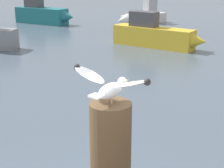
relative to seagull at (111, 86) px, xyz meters
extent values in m
cylinder|color=tan|center=(0.01, -0.02, -0.10)|extent=(0.01, 0.01, 0.04)
cylinder|color=tan|center=(-0.02, 0.00, -0.10)|extent=(0.01, 0.01, 0.04)
ellipsoid|color=silver|center=(0.00, 0.00, -0.03)|extent=(0.20, 0.24, 0.10)
sphere|color=silver|center=(0.07, 0.11, -0.01)|extent=(0.06, 0.06, 0.06)
cone|color=gold|center=(0.10, 0.15, -0.01)|extent=(0.04, 0.05, 0.02)
cube|color=silver|center=(-0.08, -0.12, -0.03)|extent=(0.11, 0.10, 0.01)
ellipsoid|color=silver|center=(0.13, -0.11, 0.05)|extent=(0.27, 0.24, 0.10)
sphere|color=#373737|center=(0.22, -0.17, 0.08)|extent=(0.04, 0.04, 0.04)
ellipsoid|color=silver|center=(-0.15, 0.08, 0.05)|extent=(0.27, 0.24, 0.10)
sphere|color=#373737|center=(-0.24, 0.15, 0.08)|extent=(0.04, 0.04, 0.04)
cube|color=silver|center=(1.18, 19.60, -2.14)|extent=(2.86, 2.67, 0.59)
cone|color=silver|center=(-0.13, 18.44, -2.11)|extent=(1.06, 1.06, 0.75)
cube|color=#B2B2B7|center=(1.53, 19.91, -1.36)|extent=(0.89, 0.88, 0.99)
cube|color=yellow|center=(1.24, 12.82, -2.02)|extent=(3.44, 2.57, 0.83)
cone|color=yellow|center=(2.92, 11.78, -1.98)|extent=(1.02, 1.02, 0.74)
cube|color=#47474C|center=(0.84, 13.07, -1.29)|extent=(1.30, 1.12, 0.63)
cube|color=#1E7075|center=(-5.08, 19.38, -1.96)|extent=(3.45, 2.40, 0.95)
cone|color=#1E7075|center=(-3.36, 18.50, -1.91)|extent=(1.17, 1.17, 0.87)
cube|color=#47474C|center=(-5.56, 19.63, -1.18)|extent=(1.22, 1.03, 0.62)
camera|label=1|loc=(0.10, -2.17, 0.72)|focal=56.74mm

